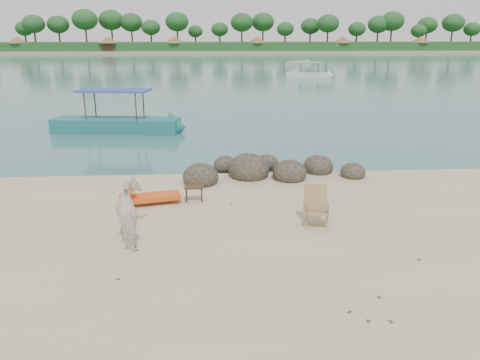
% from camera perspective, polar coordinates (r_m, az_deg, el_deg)
% --- Properties ---
extents(water, '(400.00, 400.00, 0.00)m').
position_cam_1_polar(water, '(100.47, -3.61, 14.37)').
color(water, '#336766').
rests_on(water, ground).
extents(far_shore, '(420.00, 90.00, 1.40)m').
position_cam_1_polar(far_shore, '(180.42, -3.75, 15.59)').
color(far_shore, tan).
rests_on(far_shore, ground).
extents(far_scenery, '(420.00, 18.00, 9.50)m').
position_cam_1_polar(far_scenery, '(147.06, -3.72, 16.47)').
color(far_scenery, '#1E4C1E').
rests_on(far_scenery, ground).
extents(boulders, '(6.45, 3.03, 1.10)m').
position_cam_1_polar(boulders, '(16.71, 2.86, 1.12)').
color(boulders, '#2B261D').
rests_on(boulders, ground).
extents(cow, '(1.24, 1.83, 1.42)m').
position_cam_1_polar(cow, '(11.62, -12.92, -4.02)').
color(cow, white).
rests_on(cow, ground).
extents(side_table, '(0.58, 0.38, 0.46)m').
position_cam_1_polar(side_table, '(14.22, -5.61, -1.78)').
color(side_table, '#322114').
rests_on(side_table, ground).
extents(lounge_chair, '(2.03, 1.10, 0.58)m').
position_cam_1_polar(lounge_chair, '(14.17, -10.46, -1.80)').
color(lounge_chair, '#F04F1C').
rests_on(lounge_chair, ground).
extents(deck_chair, '(0.81, 0.86, 1.04)m').
position_cam_1_polar(deck_chair, '(12.38, 9.41, -3.42)').
color(deck_chair, '#A67853').
rests_on(deck_chair, ground).
extents(boat_near, '(7.55, 2.61, 3.59)m').
position_cam_1_polar(boat_near, '(25.46, -15.09, 9.74)').
color(boat_near, '#1D6967').
rests_on(boat_near, water).
extents(boat_mid, '(6.15, 3.23, 2.94)m').
position_cam_1_polar(boat_mid, '(59.19, 8.46, 13.73)').
color(boat_mid, silver).
rests_on(boat_mid, water).
extents(boat_far, '(5.65, 5.42, 0.74)m').
position_cam_1_polar(boat_far, '(84.76, 7.17, 14.02)').
color(boat_far, '#B4B3AF').
rests_on(boat_far, water).
extents(dead_leaves, '(6.73, 7.34, 0.00)m').
position_cam_1_polar(dead_leaves, '(11.19, 4.47, -8.40)').
color(dead_leaves, brown).
rests_on(dead_leaves, ground).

